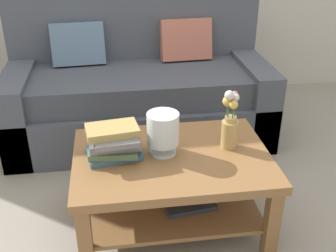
{
  "coord_description": "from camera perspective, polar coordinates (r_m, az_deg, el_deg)",
  "views": [
    {
      "loc": [
        -0.31,
        -2.28,
        1.65
      ],
      "look_at": [
        -0.01,
        -0.22,
        0.56
      ],
      "focal_mm": 44.74,
      "sensor_mm": 36.0,
      "label": 1
    }
  ],
  "objects": [
    {
      "name": "ground_plane",
      "position": [
        2.83,
        -0.39,
        -8.01
      ],
      "size": [
        10.0,
        10.0,
        0.0
      ],
      "primitive_type": "plane",
      "color": "gray"
    },
    {
      "name": "glass_hurricane_vase",
      "position": [
        2.22,
        -0.68,
        -0.58
      ],
      "size": [
        0.17,
        0.17,
        0.24
      ],
      "color": "silver",
      "rests_on": "coffee_table"
    },
    {
      "name": "coffee_table",
      "position": [
        2.34,
        0.69,
        -6.76
      ],
      "size": [
        1.06,
        0.75,
        0.46
      ],
      "color": "olive",
      "rests_on": "ground"
    },
    {
      "name": "book_stack_main",
      "position": [
        2.23,
        -7.36,
        -2.24
      ],
      "size": [
        0.31,
        0.26,
        0.18
      ],
      "color": "#3D6075",
      "rests_on": "coffee_table"
    },
    {
      "name": "flower_pitcher",
      "position": [
        2.3,
        8.44,
        0.3
      ],
      "size": [
        0.09,
        0.1,
        0.34
      ],
      "color": "tan",
      "rests_on": "coffee_table"
    },
    {
      "name": "couch",
      "position": [
        3.33,
        -4.01,
        4.84
      ],
      "size": [
        1.98,
        0.9,
        1.06
      ],
      "color": "#474C56",
      "rests_on": "ground"
    }
  ]
}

